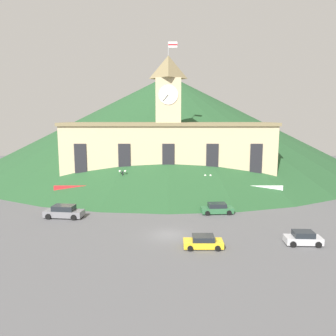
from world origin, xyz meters
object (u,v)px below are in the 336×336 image
object	(u,v)px
car_yellow_coupe	(203,242)
pedestrian	(194,200)
car_gray_pickup	(64,212)
car_silver_hatch	(303,238)
street_lamp_center	(122,178)
street_lamp_far_right	(207,181)
car_green_wagon	(217,209)

from	to	relation	value
car_yellow_coupe	pedestrian	size ratio (longest dim) A/B	2.29
car_gray_pickup	car_silver_hatch	bearing A→B (deg)	-11.90
street_lamp_center	car_yellow_coupe	bearing A→B (deg)	-61.53
pedestrian	street_lamp_far_right	bearing A→B (deg)	111.93
street_lamp_center	car_gray_pickup	distance (m)	12.74
car_gray_pickup	car_yellow_coupe	bearing A→B (deg)	-23.80
street_lamp_center	street_lamp_far_right	distance (m)	14.39
car_yellow_coupe	street_lamp_far_right	bearing A→B (deg)	81.88
street_lamp_far_right	pedestrian	bearing A→B (deg)	-119.21
car_yellow_coupe	car_green_wagon	xyz separation A→B (m)	(3.34, 12.54, 0.09)
street_lamp_center	car_green_wagon	size ratio (longest dim) A/B	1.06
street_lamp_far_right	car_green_wagon	world-z (taller)	street_lamp_far_right
car_silver_hatch	car_green_wagon	world-z (taller)	car_green_wagon
street_lamp_center	car_yellow_coupe	distance (m)	24.10
street_lamp_far_right	car_gray_pickup	size ratio (longest dim) A/B	0.77
car_green_wagon	pedestrian	world-z (taller)	pedestrian
street_lamp_center	car_silver_hatch	size ratio (longest dim) A/B	1.26
car_silver_hatch	car_yellow_coupe	size ratio (longest dim) A/B	0.95
street_lamp_center	car_yellow_coupe	world-z (taller)	street_lamp_center
street_lamp_far_right	car_gray_pickup	bearing A→B (deg)	-153.80
car_gray_pickup	car_yellow_coupe	size ratio (longest dim) A/B	1.31
car_green_wagon	pedestrian	xyz separation A→B (m)	(-2.90, 3.92, 0.28)
street_lamp_far_right	car_green_wagon	size ratio (longest dim) A/B	0.90
car_green_wagon	street_lamp_far_right	bearing A→B (deg)	-92.14
car_gray_pickup	car_green_wagon	distance (m)	21.59
street_lamp_far_right	car_green_wagon	distance (m)	8.83
street_lamp_center	car_silver_hatch	bearing A→B (deg)	-41.87
street_lamp_far_right	car_silver_hatch	distance (m)	21.80
car_silver_hatch	car_yellow_coupe	distance (m)	11.07
car_green_wagon	street_lamp_center	bearing A→B (deg)	-34.45
car_gray_pickup	street_lamp_far_right	bearing A→B (deg)	32.68
street_lamp_far_right	car_gray_pickup	xyz separation A→B (m)	(-21.15, -10.41, -2.34)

